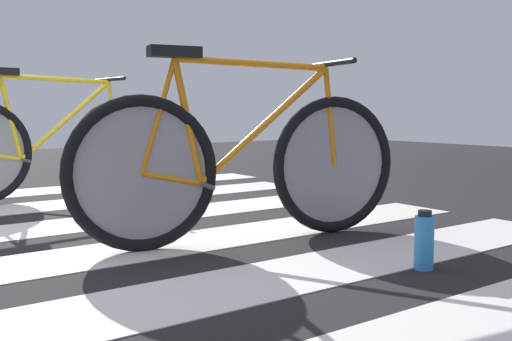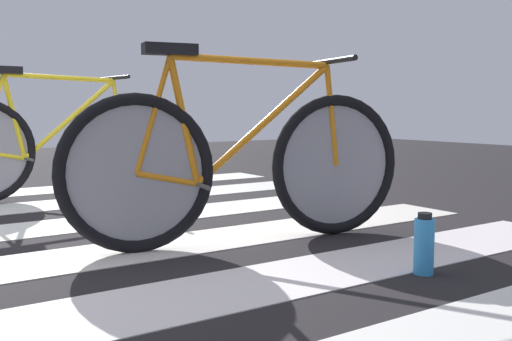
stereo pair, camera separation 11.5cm
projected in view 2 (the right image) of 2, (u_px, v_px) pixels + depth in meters
The scene contains 4 objects.
ground at pixel (4, 243), 2.88m from camera, with size 18.00×14.00×0.02m.
bicycle_1_of_3 at pixel (242, 163), 2.79m from camera, with size 1.71×0.56×0.93m.
bicycle_2_of_3 at pixel (56, 145), 4.23m from camera, with size 1.74×0.52×0.93m.
water_bottle at pixel (424, 245), 2.28m from camera, with size 0.08×0.08×0.24m.
Camera 2 is at (-0.54, -3.04, 0.66)m, focal length 41.09 mm.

